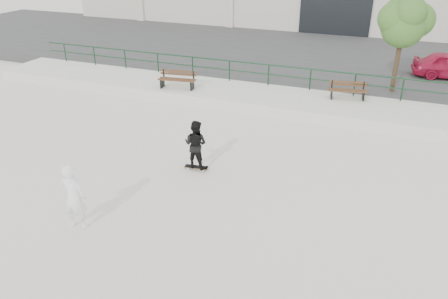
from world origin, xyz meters
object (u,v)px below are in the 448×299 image
at_px(skateboard, 196,167).
at_px(standing_skater, 196,144).
at_px(bench_right, 348,90).
at_px(seated_skater, 74,197).
at_px(bench_left, 177,80).
at_px(tree, 405,21).

bearing_deg(skateboard, standing_skater, 0.00).
bearing_deg(bench_right, seated_skater, -127.18).
distance_m(bench_left, standing_skater, 7.18).
bearing_deg(bench_left, bench_right, 2.24).
bearing_deg(bench_left, tree, 10.63).
relative_size(bench_left, skateboard, 2.28).
bearing_deg(tree, standing_skater, -121.42).
xyz_separation_m(bench_left, standing_skater, (3.78, -6.10, 0.01)).
bearing_deg(tree, skateboard, -121.42).
relative_size(bench_left, bench_right, 1.08).
bearing_deg(bench_left, standing_skater, -66.48).
height_order(tree, seated_skater, tree).
bearing_deg(seated_skater, skateboard, -119.42).
bearing_deg(skateboard, seated_skater, -120.18).
distance_m(bench_right, tree, 3.83).
distance_m(bench_right, skateboard, 8.49).
distance_m(bench_left, seated_skater, 10.41).
relative_size(skateboard, seated_skater, 0.43).
distance_m(tree, skateboard, 11.54).
height_order(tree, standing_skater, tree).
bearing_deg(bench_right, standing_skater, -129.20).
height_order(bench_right, tree, tree).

